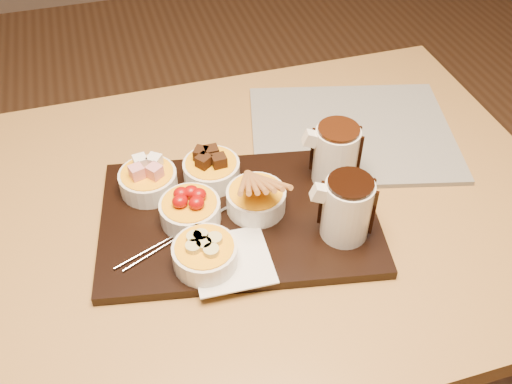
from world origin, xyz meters
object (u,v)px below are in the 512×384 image
object	(u,v)px
pitcher_dark_chocolate	(347,209)
newspaper	(351,133)
dining_table	(226,245)
bowl_strawberries	(190,212)
pitcher_milk_chocolate	(336,155)
serving_board	(239,217)

from	to	relation	value
pitcher_dark_chocolate	newspaper	size ratio (longest dim) A/B	0.27
dining_table	bowl_strawberries	distance (m)	0.15
bowl_strawberries	pitcher_milk_chocolate	bearing A→B (deg)	6.07
pitcher_milk_chocolate	serving_board	bearing A→B (deg)	-158.20
pitcher_dark_chocolate	pitcher_milk_chocolate	xyz separation A→B (m)	(0.03, 0.13, 0.00)
pitcher_milk_chocolate	bowl_strawberries	bearing A→B (deg)	-163.61
serving_board	newspaper	bearing A→B (deg)	40.83
bowl_strawberries	pitcher_milk_chocolate	size ratio (longest dim) A/B	0.95
serving_board	bowl_strawberries	world-z (taller)	bowl_strawberries
dining_table	bowl_strawberries	bearing A→B (deg)	-156.68
newspaper	pitcher_dark_chocolate	bearing A→B (deg)	-102.42
pitcher_milk_chocolate	newspaper	xyz separation A→B (m)	(0.09, 0.13, -0.07)
dining_table	bowl_strawberries	world-z (taller)	bowl_strawberries
serving_board	pitcher_milk_chocolate	xyz separation A→B (m)	(0.18, 0.04, 0.06)
serving_board	newspaper	xyz separation A→B (m)	(0.28, 0.16, -0.00)
dining_table	serving_board	size ratio (longest dim) A/B	2.61
serving_board	newspaper	size ratio (longest dim) A/B	1.17
serving_board	pitcher_milk_chocolate	distance (m)	0.20
dining_table	serving_board	world-z (taller)	serving_board
dining_table	newspaper	xyz separation A→B (m)	(0.29, 0.13, 0.10)
pitcher_dark_chocolate	bowl_strawberries	bearing A→B (deg)	167.35
serving_board	bowl_strawberries	size ratio (longest dim) A/B	4.60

